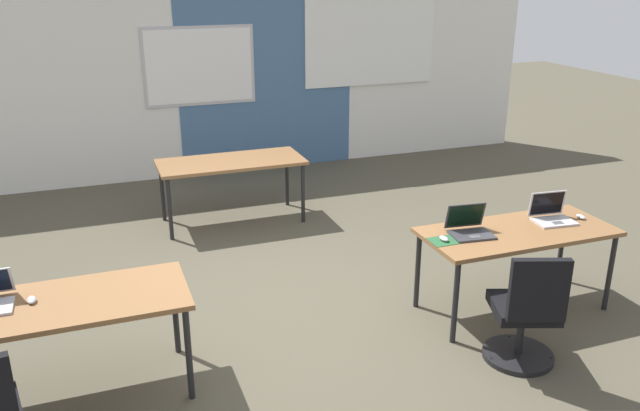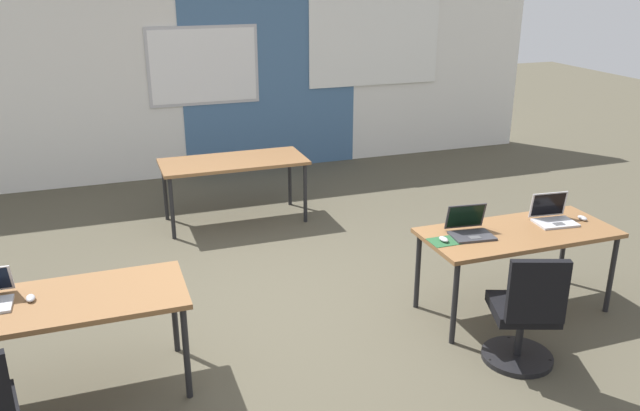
{
  "view_description": "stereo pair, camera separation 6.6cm",
  "coord_description": "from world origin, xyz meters",
  "px_view_note": "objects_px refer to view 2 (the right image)",
  "views": [
    {
      "loc": [
        -1.47,
        -4.66,
        2.74
      ],
      "look_at": [
        0.26,
        0.03,
        0.9
      ],
      "focal_mm": 36.6,
      "sensor_mm": 36.0,
      "label": 1
    },
    {
      "loc": [
        -1.41,
        -4.68,
        2.74
      ],
      "look_at": [
        0.26,
        0.03,
        0.9
      ],
      "focal_mm": 36.6,
      "sensor_mm": 36.0,
      "label": 2
    }
  ],
  "objects_px": {
    "laptop_near_right_inner": "(470,229)",
    "chair_near_right_inner": "(525,319)",
    "mouse_near_left_end": "(31,298)",
    "mouse_near_right_end": "(582,218)",
    "desk_near_right": "(518,238)",
    "desk_far_center": "(234,165)",
    "laptop_near_right_end": "(553,216)",
    "desk_near_left": "(61,308)",
    "mouse_near_right_inner": "(444,239)"
  },
  "relations": [
    {
      "from": "desk_far_center",
      "to": "chair_near_right_inner",
      "type": "relative_size",
      "value": 1.74
    },
    {
      "from": "desk_near_left",
      "to": "mouse_near_right_inner",
      "type": "relative_size",
      "value": 15.54
    },
    {
      "from": "mouse_near_left_end",
      "to": "laptop_near_right_inner",
      "type": "xyz_separation_m",
      "value": [
        3.25,
        0.01,
        0.03
      ]
    },
    {
      "from": "mouse_near_left_end",
      "to": "laptop_near_right_end",
      "type": "distance_m",
      "value": 4.06
    },
    {
      "from": "laptop_near_right_inner",
      "to": "mouse_near_right_end",
      "type": "height_order",
      "value": "laptop_near_right_inner"
    },
    {
      "from": "desk_near_right",
      "to": "desk_far_center",
      "type": "height_order",
      "value": "same"
    },
    {
      "from": "desk_near_left",
      "to": "laptop_near_right_inner",
      "type": "bearing_deg",
      "value": 1.19
    },
    {
      "from": "mouse_near_left_end",
      "to": "mouse_near_right_end",
      "type": "xyz_separation_m",
      "value": [
        4.33,
        -0.02,
        0.0
      ]
    },
    {
      "from": "desk_far_center",
      "to": "mouse_near_left_end",
      "type": "xyz_separation_m",
      "value": [
        -1.93,
        -2.75,
        0.08
      ]
    },
    {
      "from": "mouse_near_left_end",
      "to": "mouse_near_right_inner",
      "type": "height_order",
      "value": "mouse_near_right_inner"
    },
    {
      "from": "laptop_near_right_inner",
      "to": "mouse_near_right_end",
      "type": "xyz_separation_m",
      "value": [
        1.08,
        -0.04,
        -0.03
      ]
    },
    {
      "from": "laptop_near_right_inner",
      "to": "chair_near_right_inner",
      "type": "bearing_deg",
      "value": -83.25
    },
    {
      "from": "desk_far_center",
      "to": "chair_near_right_inner",
      "type": "height_order",
      "value": "chair_near_right_inner"
    },
    {
      "from": "mouse_near_right_inner",
      "to": "laptop_near_right_end",
      "type": "relative_size",
      "value": 0.29
    },
    {
      "from": "chair_near_right_inner",
      "to": "laptop_near_right_inner",
      "type": "bearing_deg",
      "value": -69.98
    },
    {
      "from": "desk_far_center",
      "to": "laptop_near_right_end",
      "type": "bearing_deg",
      "value": -51.92
    },
    {
      "from": "desk_near_left",
      "to": "laptop_near_right_inner",
      "type": "height_order",
      "value": "laptop_near_right_inner"
    },
    {
      "from": "desk_near_right",
      "to": "chair_near_right_inner",
      "type": "bearing_deg",
      "value": -120.17
    },
    {
      "from": "desk_near_right",
      "to": "chair_near_right_inner",
      "type": "xyz_separation_m",
      "value": [
        -0.42,
        -0.72,
        -0.28
      ]
    },
    {
      "from": "desk_far_center",
      "to": "mouse_near_left_end",
      "type": "height_order",
      "value": "mouse_near_left_end"
    },
    {
      "from": "desk_near_right",
      "to": "laptop_near_right_end",
      "type": "distance_m",
      "value": 0.41
    },
    {
      "from": "desk_near_right",
      "to": "laptop_near_right_end",
      "type": "height_order",
      "value": "laptop_near_right_end"
    },
    {
      "from": "desk_near_left",
      "to": "laptop_near_right_inner",
      "type": "xyz_separation_m",
      "value": [
        3.08,
        0.06,
        0.11
      ]
    },
    {
      "from": "desk_near_right",
      "to": "desk_far_center",
      "type": "distance_m",
      "value": 3.3
    },
    {
      "from": "mouse_near_right_end",
      "to": "chair_near_right_inner",
      "type": "bearing_deg",
      "value": -145.07
    },
    {
      "from": "mouse_near_left_end",
      "to": "mouse_near_right_end",
      "type": "bearing_deg",
      "value": -0.32
    },
    {
      "from": "desk_near_right",
      "to": "mouse_near_right_inner",
      "type": "relative_size",
      "value": 15.54
    },
    {
      "from": "laptop_near_right_inner",
      "to": "laptop_near_right_end",
      "type": "bearing_deg",
      "value": 7.33
    },
    {
      "from": "laptop_near_right_inner",
      "to": "chair_near_right_inner",
      "type": "height_order",
      "value": "laptop_near_right_inner"
    },
    {
      "from": "laptop_near_right_inner",
      "to": "mouse_near_right_inner",
      "type": "height_order",
      "value": "laptop_near_right_inner"
    },
    {
      "from": "mouse_near_right_inner",
      "to": "laptop_near_right_end",
      "type": "distance_m",
      "value": 1.08
    },
    {
      "from": "mouse_near_right_end",
      "to": "mouse_near_right_inner",
      "type": "bearing_deg",
      "value": -179.12
    },
    {
      "from": "laptop_near_right_inner",
      "to": "desk_far_center",
      "type": "bearing_deg",
      "value": 122.41
    },
    {
      "from": "desk_near_right",
      "to": "mouse_near_right_inner",
      "type": "height_order",
      "value": "mouse_near_right_inner"
    },
    {
      "from": "desk_far_center",
      "to": "mouse_near_right_end",
      "type": "bearing_deg",
      "value": -49.06
    },
    {
      "from": "desk_far_center",
      "to": "desk_near_right",
      "type": "bearing_deg",
      "value": -57.99
    },
    {
      "from": "mouse_near_right_inner",
      "to": "laptop_near_right_inner",
      "type": "bearing_deg",
      "value": 12.1
    },
    {
      "from": "chair_near_right_inner",
      "to": "desk_near_right",
      "type": "bearing_deg",
      "value": -100.35
    },
    {
      "from": "laptop_near_right_inner",
      "to": "desk_near_left",
      "type": "bearing_deg",
      "value": -172.26
    },
    {
      "from": "mouse_near_right_inner",
      "to": "mouse_near_left_end",
      "type": "bearing_deg",
      "value": 179.14
    },
    {
      "from": "desk_near_left",
      "to": "laptop_near_right_end",
      "type": "xyz_separation_m",
      "value": [
        3.89,
        0.07,
        0.11
      ]
    },
    {
      "from": "mouse_near_left_end",
      "to": "laptop_near_right_inner",
      "type": "relative_size",
      "value": 0.28
    },
    {
      "from": "desk_far_center",
      "to": "mouse_near_left_end",
      "type": "distance_m",
      "value": 3.36
    },
    {
      "from": "laptop_near_right_end",
      "to": "mouse_near_right_end",
      "type": "height_order",
      "value": "laptop_near_right_end"
    },
    {
      "from": "chair_near_right_inner",
      "to": "laptop_near_right_end",
      "type": "bearing_deg",
      "value": -115.44
    },
    {
      "from": "desk_near_left",
      "to": "mouse_near_right_inner",
      "type": "distance_m",
      "value": 2.81
    },
    {
      "from": "mouse_near_right_end",
      "to": "mouse_near_left_end",
      "type": "bearing_deg",
      "value": 179.68
    },
    {
      "from": "desk_near_left",
      "to": "desk_far_center",
      "type": "relative_size",
      "value": 1.0
    },
    {
      "from": "desk_near_left",
      "to": "chair_near_right_inner",
      "type": "xyz_separation_m",
      "value": [
        3.08,
        -0.72,
        -0.28
      ]
    },
    {
      "from": "desk_near_right",
      "to": "mouse_near_left_end",
      "type": "distance_m",
      "value": 3.68
    }
  ]
}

